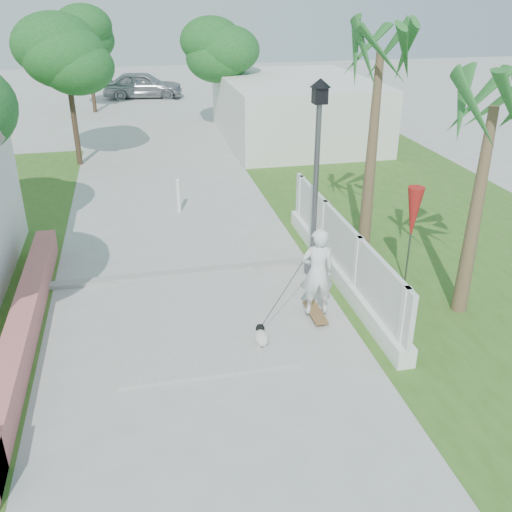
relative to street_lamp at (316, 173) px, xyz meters
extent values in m
plane|color=#B7B7B2|center=(-2.90, -5.50, -2.43)|extent=(90.00, 90.00, 0.00)
cube|color=#B7B7B2|center=(-2.90, 14.50, -2.40)|extent=(3.20, 36.00, 0.06)
cube|color=#999993|center=(-2.90, 0.50, -2.38)|extent=(6.50, 0.25, 0.10)
cube|color=#36601E|center=(4.10, 2.50, -2.42)|extent=(8.00, 20.00, 0.01)
cube|color=#D26C6B|center=(-6.20, -1.50, -2.13)|extent=(0.45, 8.00, 0.60)
cube|color=white|center=(0.50, -0.50, -2.23)|extent=(0.35, 7.00, 0.40)
cube|color=white|center=(0.50, -0.50, -1.48)|extent=(0.10, 7.00, 1.10)
cube|color=white|center=(0.50, -3.70, -1.68)|extent=(0.14, 0.14, 1.50)
cube|color=white|center=(0.50, -1.50, -1.68)|extent=(0.14, 0.14, 1.50)
cube|color=white|center=(0.50, 0.70, -1.68)|extent=(0.14, 0.14, 1.50)
cube|color=white|center=(0.50, 2.70, -1.68)|extent=(0.14, 0.14, 1.50)
cube|color=silver|center=(3.10, 12.50, -1.13)|extent=(6.00, 8.00, 2.60)
cylinder|color=#59595E|center=(0.00, 0.00, -2.28)|extent=(0.36, 0.36, 0.30)
cylinder|color=#59595E|center=(0.00, 0.00, -0.43)|extent=(0.12, 0.12, 4.00)
cube|color=black|center=(0.00, 0.00, 1.67)|extent=(0.28, 0.28, 0.35)
cone|color=black|center=(0.00, 0.00, 1.92)|extent=(0.44, 0.44, 0.18)
cylinder|color=white|center=(-2.70, 4.50, -1.93)|extent=(0.12, 0.12, 1.00)
sphere|color=white|center=(-2.70, 4.50, -1.41)|extent=(0.14, 0.14, 0.14)
cylinder|color=#59595E|center=(1.90, -1.00, -1.43)|extent=(0.04, 0.04, 2.00)
cone|color=red|center=(1.90, -1.00, -0.73)|extent=(0.36, 0.36, 1.20)
cylinder|color=#4C3826|center=(-5.90, 10.50, -0.50)|extent=(0.20, 0.20, 3.85)
ellipsoid|color=#18551D|center=(-5.90, 10.50, 1.15)|extent=(3.40, 3.40, 2.55)
ellipsoid|color=#18551D|center=(-5.70, 10.30, 1.50)|extent=(2.89, 2.89, 2.18)
ellipsoid|color=#18551D|center=(-6.10, 10.70, 1.85)|extent=(2.55, 2.55, 1.90)
cylinder|color=#4C3826|center=(0.30, 14.50, -0.68)|extent=(0.20, 0.20, 3.50)
ellipsoid|color=#18551D|center=(0.30, 14.50, 0.82)|extent=(3.00, 3.00, 2.25)
ellipsoid|color=#18551D|center=(0.50, 14.30, 1.17)|extent=(2.55, 2.55, 1.92)
ellipsoid|color=#18551D|center=(0.10, 14.70, 1.52)|extent=(2.25, 2.25, 1.68)
cylinder|color=#4C3826|center=(-5.70, 20.50, -0.50)|extent=(0.20, 0.20, 3.85)
ellipsoid|color=#18551D|center=(-5.70, 20.50, 1.15)|extent=(3.20, 3.20, 2.40)
ellipsoid|color=#18551D|center=(-5.50, 20.30, 1.50)|extent=(2.72, 2.72, 2.05)
ellipsoid|color=#18551D|center=(-5.90, 20.70, 1.85)|extent=(2.40, 2.40, 1.79)
cone|color=brown|center=(1.70, 1.00, -0.03)|extent=(0.32, 0.32, 4.80)
cone|color=brown|center=(2.50, -2.30, -0.33)|extent=(0.32, 0.32, 4.20)
cube|color=brown|center=(-0.53, -1.93, -2.32)|extent=(0.34, 0.97, 0.02)
imported|color=white|center=(-0.53, -1.93, -1.39)|extent=(0.70, 0.48, 1.83)
cylinder|color=gray|center=(-0.61, -2.27, -2.39)|extent=(0.03, 0.07, 0.07)
cylinder|color=gray|center=(-0.44, -2.27, -2.39)|extent=(0.03, 0.07, 0.07)
cylinder|color=gray|center=(-0.61, -1.59, -2.39)|extent=(0.03, 0.07, 0.07)
cylinder|color=gray|center=(-0.44, -1.59, -2.39)|extent=(0.03, 0.07, 0.07)
ellipsoid|color=silver|center=(-1.85, -2.77, -2.22)|extent=(0.30, 0.45, 0.27)
sphere|color=black|center=(-1.83, -2.56, -2.14)|extent=(0.17, 0.17, 0.17)
sphere|color=silver|center=(-1.82, -2.48, -2.16)|extent=(0.08, 0.08, 0.08)
cone|color=black|center=(-1.87, -2.56, -2.06)|extent=(0.05, 0.05, 0.06)
cone|color=black|center=(-1.79, -2.57, -2.06)|extent=(0.05, 0.05, 0.06)
cylinder|color=silver|center=(-1.90, -2.66, -2.36)|extent=(0.04, 0.04, 0.12)
cylinder|color=silver|center=(-1.78, -2.67, -2.36)|extent=(0.04, 0.04, 0.12)
cylinder|color=silver|center=(-1.92, -2.86, -2.36)|extent=(0.04, 0.04, 0.12)
cylinder|color=silver|center=(-1.80, -2.87, -2.36)|extent=(0.04, 0.04, 0.12)
cylinder|color=silver|center=(-1.87, -2.97, -2.15)|extent=(0.03, 0.11, 0.10)
imported|color=#AFB1B7|center=(-2.99, 24.11, -1.64)|extent=(4.80, 2.47, 1.56)
camera|label=1|loc=(-3.84, -11.47, 3.72)|focal=40.00mm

